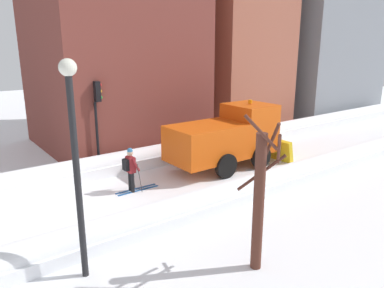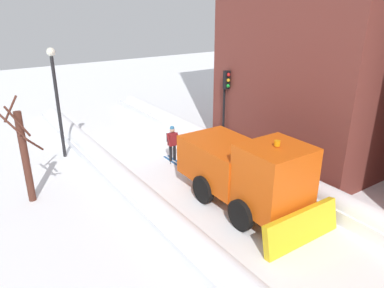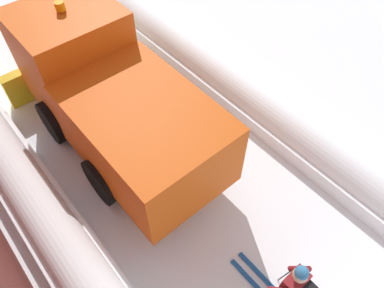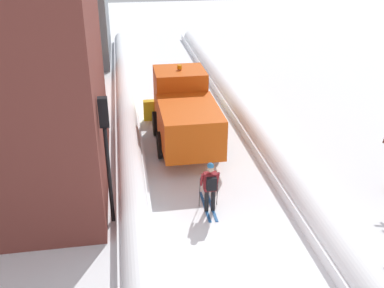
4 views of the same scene
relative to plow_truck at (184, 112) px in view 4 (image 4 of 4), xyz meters
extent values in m
plane|color=white|center=(0.40, 1.95, -1.48)|extent=(80.00, 80.00, 0.00)
cube|color=white|center=(-2.41, 1.95, -1.23)|extent=(1.10, 36.00, 0.50)
cylinder|color=white|center=(-2.41, 1.95, -0.98)|extent=(0.90, 34.20, 0.90)
cube|color=white|center=(3.21, 1.95, -1.28)|extent=(1.10, 36.00, 0.40)
cylinder|color=white|center=(3.21, 1.95, -1.08)|extent=(0.90, 34.20, 0.90)
cube|color=#DB510F|center=(0.00, -1.32, -0.08)|extent=(2.30, 3.40, 1.60)
cube|color=#DB510F|center=(0.00, 1.38, 0.27)|extent=(2.20, 2.00, 2.30)
cube|color=black|center=(0.00, 2.34, 0.78)|extent=(1.85, 0.06, 1.01)
cube|color=yellow|center=(0.00, 2.73, -0.93)|extent=(3.20, 0.46, 1.13)
cylinder|color=orange|center=(0.00, 1.38, 1.54)|extent=(0.20, 0.20, 0.18)
cylinder|color=black|center=(-1.15, 1.08, -0.93)|extent=(0.25, 1.10, 1.10)
cylinder|color=black|center=(1.15, 1.08, -0.93)|extent=(0.25, 1.10, 1.10)
cylinder|color=black|center=(-1.15, -1.12, -0.93)|extent=(0.25, 1.10, 1.10)
cylinder|color=black|center=(1.15, -1.12, -0.93)|extent=(0.25, 1.10, 1.10)
cylinder|color=black|center=(-0.04, -5.19, -1.07)|extent=(0.14, 0.14, 0.82)
cylinder|color=black|center=(0.18, -5.19, -1.07)|extent=(0.14, 0.14, 0.82)
cube|color=maroon|center=(0.07, -5.19, -0.35)|extent=(0.42, 0.26, 0.62)
cube|color=black|center=(0.07, -5.40, -0.32)|extent=(0.32, 0.16, 0.44)
sphere|color=tan|center=(0.07, -5.19, 0.12)|extent=(0.24, 0.24, 0.24)
sphere|color=teal|center=(0.07, -5.19, 0.22)|extent=(0.22, 0.22, 0.22)
cylinder|color=maroon|center=(-0.19, -5.09, -0.32)|extent=(0.09, 0.33, 0.56)
cylinder|color=maroon|center=(0.33, -5.09, -0.32)|extent=(0.09, 0.33, 0.56)
cube|color=#194C8C|center=(-0.04, -4.94, -1.46)|extent=(0.09, 1.80, 0.03)
cube|color=#194C8C|center=(0.18, -4.94, -1.46)|extent=(0.09, 1.80, 0.03)
cylinder|color=#262628|center=(-0.23, -4.97, -0.88)|extent=(0.02, 0.19, 1.19)
cylinder|color=#262628|center=(0.37, -4.97, -0.88)|extent=(0.02, 0.19, 1.19)
cylinder|color=black|center=(-3.09, -5.22, 0.14)|extent=(0.12, 0.12, 3.23)
cube|color=black|center=(-3.09, -5.08, 2.20)|extent=(0.28, 0.24, 0.90)
sphere|color=red|center=(-3.09, -4.95, 2.48)|extent=(0.18, 0.18, 0.18)
sphere|color=gold|center=(-3.09, -4.95, 2.20)|extent=(0.18, 0.18, 0.18)
sphere|color=green|center=(-3.09, -4.95, 1.92)|extent=(0.18, 0.18, 0.18)
camera|label=1|loc=(12.46, -11.38, 4.17)|focal=34.22mm
camera|label=2|loc=(8.49, 9.02, 5.84)|focal=34.14mm
camera|label=3|loc=(-2.31, -5.49, 5.54)|focal=33.56mm
camera|label=4|loc=(-2.45, -17.04, 6.92)|focal=41.07mm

